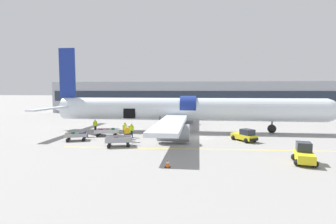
% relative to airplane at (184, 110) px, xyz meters
% --- Properties ---
extents(ground_plane, '(500.00, 500.00, 0.00)m').
position_rel_airplane_xyz_m(ground_plane, '(1.61, -4.67, -3.09)').
color(ground_plane, gray).
extents(apron_marking_line, '(28.16, 1.44, 0.01)m').
position_rel_airplane_xyz_m(apron_marking_line, '(2.21, -11.24, -3.08)').
color(apron_marking_line, yellow).
rests_on(apron_marking_line, ground_plane).
extents(terminal_strip, '(76.00, 12.37, 8.05)m').
position_rel_airplane_xyz_m(terminal_strip, '(1.61, 33.74, 0.94)').
color(terminal_strip, '#9EA3AD').
rests_on(terminal_strip, ground_plane).
extents(airplane, '(40.81, 34.19, 12.16)m').
position_rel_airplane_xyz_m(airplane, '(0.00, 0.00, 0.00)').
color(airplane, silver).
rests_on(airplane, ground_plane).
extents(baggage_tug_lead, '(2.14, 2.96, 1.68)m').
position_rel_airplane_xyz_m(baggage_tug_lead, '(10.63, -15.42, -2.38)').
color(baggage_tug_lead, yellow).
rests_on(baggage_tug_lead, ground_plane).
extents(baggage_tug_mid, '(2.86, 3.38, 1.45)m').
position_rel_airplane_xyz_m(baggage_tug_mid, '(7.46, -6.44, -2.46)').
color(baggage_tug_mid, yellow).
rests_on(baggage_tug_mid, ground_plane).
extents(baggage_cart_loading, '(4.06, 2.61, 1.02)m').
position_rel_airplane_xyz_m(baggage_cart_loading, '(-9.73, -4.79, -2.62)').
color(baggage_cart_loading, '#B7BABF').
rests_on(baggage_cart_loading, ground_plane).
extents(baggage_cart_queued, '(3.47, 2.41, 1.00)m').
position_rel_airplane_xyz_m(baggage_cart_queued, '(-12.22, -8.34, -2.60)').
color(baggage_cart_queued, '#999BA0').
rests_on(baggage_cart_queued, ground_plane).
extents(baggage_cart_empty, '(3.79, 2.56, 1.04)m').
position_rel_airplane_xyz_m(baggage_cart_empty, '(-6.21, -10.83, -2.56)').
color(baggage_cart_empty, '#999BA0').
rests_on(baggage_cart_empty, ground_plane).
extents(ground_crew_loader_a, '(0.63, 0.46, 1.81)m').
position_rel_airplane_xyz_m(ground_crew_loader_a, '(-12.46, -2.12, -2.13)').
color(ground_crew_loader_a, black).
rests_on(ground_crew_loader_a, ground_plane).
extents(ground_crew_loader_b, '(0.43, 0.56, 1.59)m').
position_rel_airplane_xyz_m(ground_crew_loader_b, '(-6.35, -6.55, -2.25)').
color(ground_crew_loader_b, '#2D2D33').
rests_on(ground_crew_loader_b, ground_plane).
extents(ground_crew_driver, '(0.62, 0.46, 1.78)m').
position_rel_airplane_xyz_m(ground_crew_driver, '(-6.31, -5.51, -2.15)').
color(ground_crew_driver, '#1E2338').
rests_on(ground_crew_driver, ground_plane).
extents(ground_crew_supervisor, '(0.58, 0.52, 1.70)m').
position_rel_airplane_xyz_m(ground_crew_supervisor, '(-6.34, -7.54, -2.19)').
color(ground_crew_supervisor, black).
rests_on(ground_crew_supervisor, ground_plane).
extents(ground_crew_helper, '(0.63, 0.42, 1.85)m').
position_rel_airplane_xyz_m(ground_crew_helper, '(-7.21, -5.33, -2.11)').
color(ground_crew_helper, '#2D2D33').
rests_on(ground_crew_helper, ground_plane).
extents(suitcase_on_tarmac_upright, '(0.43, 0.29, 0.75)m').
position_rel_airplane_xyz_m(suitcase_on_tarmac_upright, '(-12.07, -6.07, -2.76)').
color(suitcase_on_tarmac_upright, '#4C1E1E').
rests_on(suitcase_on_tarmac_upright, ground_plane).
extents(safety_cone_engine_left, '(0.45, 0.45, 0.70)m').
position_rel_airplane_xyz_m(safety_cone_engine_left, '(-0.24, -17.83, -2.76)').
color(safety_cone_engine_left, black).
rests_on(safety_cone_engine_left, ground_plane).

